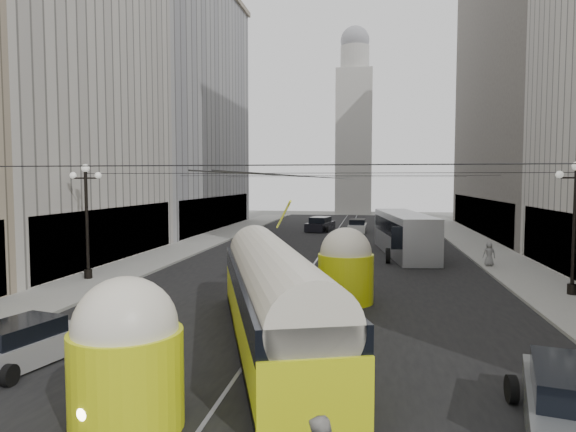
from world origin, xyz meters
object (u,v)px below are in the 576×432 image
(streetcar, at_px, (273,295))
(sedan_silver, at_px, (19,346))
(pedestrian_sidewalk_right, at_px, (489,254))
(city_bus, at_px, (404,232))

(streetcar, xyz_separation_m, sedan_silver, (-7.24, -3.26, -1.11))
(sedan_silver, relative_size, pedestrian_sidewalk_right, 2.95)
(city_bus, distance_m, pedestrian_sidewalk_right, 7.22)
(streetcar, xyz_separation_m, city_bus, (5.73, 22.30, 0.01))
(sedan_silver, bearing_deg, pedestrian_sidewalk_right, 48.65)
(pedestrian_sidewalk_right, bearing_deg, streetcar, 57.40)
(sedan_silver, distance_m, pedestrian_sidewalk_right, 27.24)
(pedestrian_sidewalk_right, bearing_deg, city_bus, -46.01)
(streetcar, distance_m, sedan_silver, 8.02)
(city_bus, xyz_separation_m, sedan_silver, (-12.97, -25.56, -1.12))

